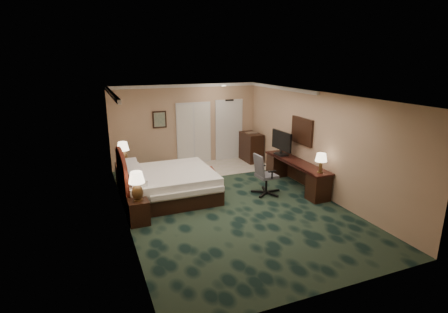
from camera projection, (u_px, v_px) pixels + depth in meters
name	position (u px, v px, depth m)	size (l,w,h in m)	color
floor	(229.00, 204.00, 8.76)	(5.00, 7.50, 0.00)	black
ceiling	(230.00, 95.00, 8.03)	(5.00, 7.50, 0.00)	white
wall_back	(186.00, 125.00, 11.74)	(5.00, 0.00, 2.70)	tan
wall_front	(330.00, 214.00, 5.05)	(5.00, 0.00, 2.70)	tan
wall_left	(122.00, 163.00, 7.49)	(0.00, 7.50, 2.70)	tan
wall_right	(316.00, 143.00, 9.30)	(0.00, 7.50, 2.70)	tan
crown_molding	(230.00, 97.00, 8.04)	(5.00, 7.50, 0.10)	silver
tile_patch	(220.00, 167.00, 11.67)	(3.20, 1.70, 0.01)	beige
headboard	(122.00, 177.00, 8.58)	(0.12, 2.00, 1.40)	#4C1B11
entry_door	(229.00, 130.00, 12.36)	(1.02, 0.06, 2.18)	silver
closet_doors	(194.00, 133.00, 11.88)	(1.20, 0.06, 2.10)	beige
wall_art	(159.00, 119.00, 11.31)	(0.45, 0.06, 0.55)	#4B6B5E
wall_mirror	(302.00, 131.00, 9.77)	(0.05, 0.95, 0.75)	white
bed	(170.00, 185.00, 9.06)	(2.24, 2.08, 0.71)	white
nightstand_near	(139.00, 212.00, 7.67)	(0.43, 0.50, 0.54)	black
nightstand_far	(125.00, 174.00, 9.99)	(0.50, 0.57, 0.62)	black
lamp_near	(137.00, 186.00, 7.49)	(0.35, 0.35, 0.65)	black
lamp_far	(123.00, 153.00, 9.85)	(0.34, 0.34, 0.63)	black
bed_bench	(209.00, 182.00, 9.56)	(0.49, 1.41, 0.48)	maroon
desk	(296.00, 174.00, 9.82)	(0.56, 2.58, 0.75)	black
tv	(281.00, 143.00, 10.27)	(0.08, 0.92, 0.72)	black
desk_lamp	(321.00, 163.00, 8.70)	(0.29, 0.29, 0.51)	black
desk_chair	(267.00, 174.00, 9.25)	(0.65, 0.61, 1.12)	#4F4F51
minibar	(251.00, 147.00, 12.27)	(0.53, 0.95, 1.00)	black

